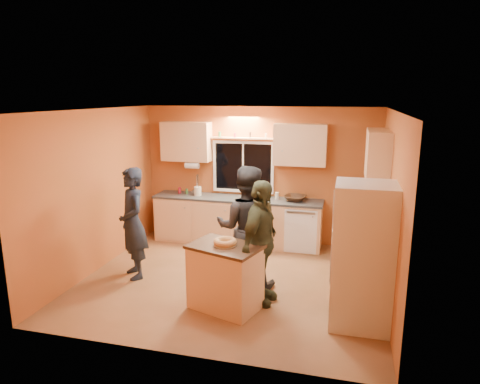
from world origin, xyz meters
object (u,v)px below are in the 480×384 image
(refrigerator, at_px, (362,256))
(person_center, at_px, (246,227))
(person_left, at_px, (133,223))
(person_right, at_px, (260,243))
(island, at_px, (225,276))

(refrigerator, height_order, person_center, person_center)
(person_left, xyz_separation_m, person_right, (2.09, -0.36, -0.01))
(person_center, distance_m, person_right, 0.56)
(person_left, bearing_deg, refrigerator, 37.36)
(island, distance_m, person_left, 1.84)
(island, height_order, person_left, person_left)
(island, distance_m, person_center, 0.87)
(person_right, bearing_deg, person_center, 44.87)
(person_left, height_order, person_right, person_left)
(person_center, xyz_separation_m, person_right, (0.31, -0.46, -0.05))
(refrigerator, distance_m, person_left, 3.46)
(refrigerator, height_order, person_left, refrigerator)
(person_center, bearing_deg, island, 75.07)
(person_center, bearing_deg, refrigerator, 150.11)
(person_center, height_order, person_right, person_center)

